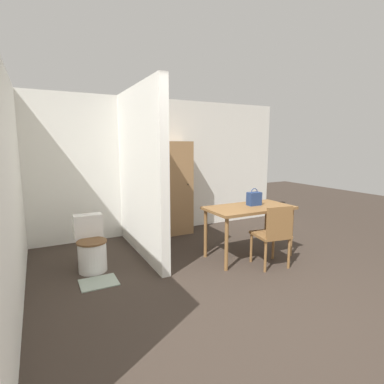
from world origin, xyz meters
TOP-DOWN VIEW (x-y plane):
  - ground_plane at (0.00, 0.00)m, footprint 16.00×16.00m
  - wall_back at (0.00, 3.32)m, footprint 5.43×0.12m
  - wall_left at (-2.28, 1.63)m, footprint 0.12×4.26m
  - partition_wall at (-0.63, 2.27)m, footprint 0.12×1.97m
  - dining_table at (0.74, 1.40)m, footprint 1.28×0.67m
  - wooden_chair at (0.79, 0.92)m, footprint 0.49×0.49m
  - toilet at (-1.42, 1.99)m, footprint 0.39×0.54m
  - handbag at (0.87, 1.44)m, footprint 0.20×0.12m
  - wooden_cabinet at (0.29, 3.02)m, footprint 0.54×0.46m
  - bath_mat at (-1.42, 1.52)m, footprint 0.44×0.37m

SIDE VIEW (x-z plane):
  - ground_plane at x=0.00m, z-range 0.00..0.00m
  - bath_mat at x=-1.42m, z-range 0.00..0.01m
  - toilet at x=-1.42m, z-range -0.05..0.67m
  - wooden_chair at x=0.79m, z-range 0.05..0.92m
  - dining_table at x=0.74m, z-range 0.30..1.06m
  - wooden_cabinet at x=0.29m, z-range 0.00..1.72m
  - handbag at x=0.87m, z-range 0.74..1.00m
  - wall_back at x=0.00m, z-range 0.00..2.50m
  - wall_left at x=-2.28m, z-range 0.00..2.50m
  - partition_wall at x=-0.63m, z-range 0.00..2.50m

